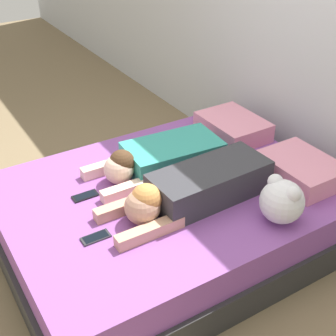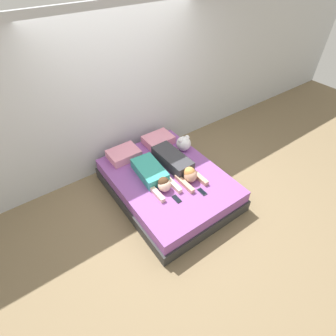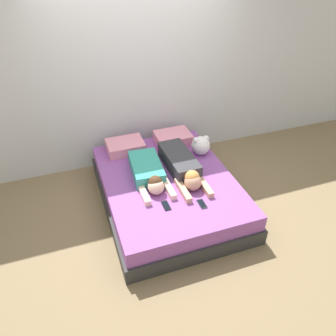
% 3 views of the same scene
% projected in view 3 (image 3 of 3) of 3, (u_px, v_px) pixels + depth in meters
% --- Properties ---
extents(ground_plane, '(12.00, 12.00, 0.00)m').
position_uv_depth(ground_plane, '(168.00, 202.00, 4.26)').
color(ground_plane, '#7F6B4C').
extents(wall_back, '(12.00, 0.06, 2.60)m').
position_uv_depth(wall_back, '(139.00, 75.00, 4.40)').
color(wall_back, silver).
rests_on(wall_back, ground_plane).
extents(bed, '(1.60, 2.06, 0.40)m').
position_uv_depth(bed, '(168.00, 191.00, 4.14)').
color(bed, '#2D2D2D').
rests_on(bed, ground_plane).
extents(pillow_head_left, '(0.50, 0.37, 0.14)m').
position_uv_depth(pillow_head_left, '(125.00, 146.00, 4.49)').
color(pillow_head_left, pink).
rests_on(pillow_head_left, bed).
extents(pillow_head_right, '(0.50, 0.37, 0.14)m').
position_uv_depth(pillow_head_right, '(173.00, 138.00, 4.67)').
color(pillow_head_right, pink).
rests_on(pillow_head_right, bed).
extents(person_left, '(0.40, 0.92, 0.22)m').
position_uv_depth(person_left, '(149.00, 173.00, 3.96)').
color(person_left, teal).
rests_on(person_left, bed).
extents(person_right, '(0.34, 1.06, 0.23)m').
position_uv_depth(person_right, '(182.00, 166.00, 4.05)').
color(person_right, '#333338').
rests_on(person_right, bed).
extents(cell_phone_left, '(0.07, 0.16, 0.01)m').
position_uv_depth(cell_phone_left, '(166.00, 206.00, 3.61)').
color(cell_phone_left, black).
rests_on(cell_phone_left, bed).
extents(cell_phone_right, '(0.07, 0.16, 0.01)m').
position_uv_depth(cell_phone_right, '(202.00, 204.00, 3.63)').
color(cell_phone_right, '#2D2D33').
rests_on(cell_phone_right, bed).
extents(plush_toy, '(0.25, 0.25, 0.26)m').
position_uv_depth(plush_toy, '(201.00, 145.00, 4.39)').
color(plush_toy, white).
rests_on(plush_toy, bed).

